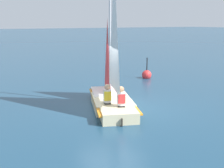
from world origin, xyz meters
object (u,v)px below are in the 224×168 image
(sailor_helm, at_px, (107,98))
(sailboat_main, at_px, (112,90))
(buoy_marker, at_px, (147,75))
(sailor_crew, at_px, (121,101))

(sailor_helm, bearing_deg, sailboat_main, -23.29)
(buoy_marker, bearing_deg, sailboat_main, -47.51)
(sailor_helm, relative_size, sailor_crew, 1.00)
(sailboat_main, relative_size, sailor_crew, 4.86)
(sailor_crew, bearing_deg, sailor_helm, 45.07)
(sailboat_main, xyz_separation_m, sailor_helm, (0.55, -0.51, -0.15))
(sailor_helm, height_order, sailor_crew, same)
(sailor_helm, distance_m, buoy_marker, 7.29)
(sailboat_main, xyz_separation_m, buoy_marker, (-4.41, 4.82, -0.55))
(sailor_crew, bearing_deg, sailboat_main, 7.73)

